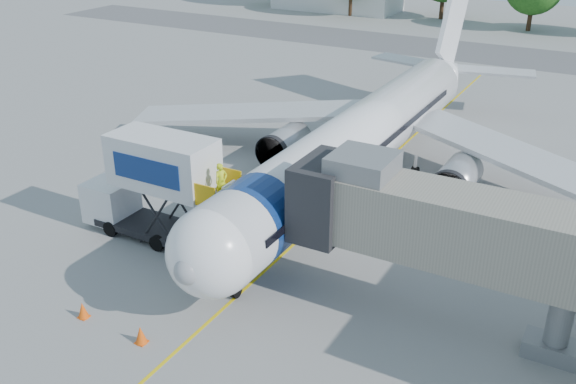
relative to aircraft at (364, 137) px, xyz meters
The scene contains 8 objects.
ground 5.07m from the aircraft, 90.00° to the right, with size 160.00×160.00×0.00m, color gray.
guidance_line 5.06m from the aircraft, 90.00° to the right, with size 0.15×70.00×0.01m, color yellow.
taxiway_strip 37.99m from the aircraft, 90.00° to the left, with size 120.00×10.00×0.01m, color #59595B.
aircraft is the anchor object (origin of this frame).
jet_bridge 13.77m from the aircraft, 54.30° to the right, with size 13.90×3.20×6.60m.
catering_hiloader 12.77m from the aircraft, 119.40° to the right, with size 8.50×2.44×5.50m.
safety_cone_a 18.23m from the aircraft, 94.74° to the right, with size 0.47×0.47×0.75m.
safety_cone_b 18.66m from the aircraft, 104.56° to the right, with size 0.45×0.45×0.71m.
Camera 1 is at (13.18, -28.51, 15.79)m, focal length 40.00 mm.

